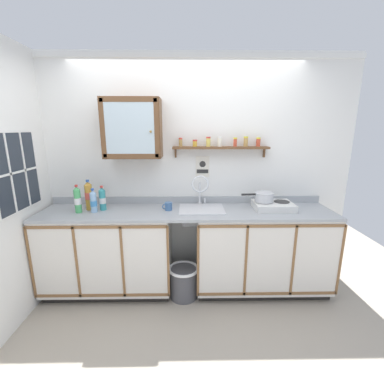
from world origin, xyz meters
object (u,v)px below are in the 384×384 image
bottle_juice_amber_3 (89,196)px  mug (168,206)px  sink (201,210)px  saucepan (264,197)px  wall_cabinet (133,128)px  bottle_soda_green_1 (78,200)px  hot_plate_stove (273,206)px  warning_sign (203,167)px  bottle_detergent_teal_2 (102,199)px  trash_bin (184,281)px  bottle_water_blue_0 (93,202)px

bottle_juice_amber_3 → mug: bearing=-2.7°
sink → saucepan: 0.69m
bottle_juice_amber_3 → wall_cabinet: size_ratio=0.53×
wall_cabinet → mug: bearing=-20.7°
saucepan → bottle_soda_green_1: bottle_soda_green_1 is taller
sink → hot_plate_stove: (0.78, -0.01, 0.05)m
sink → saucepan: bearing=1.2°
saucepan → mug: (-1.04, -0.05, -0.09)m
bottle_juice_amber_3 → warning_sign: (1.23, 0.24, 0.27)m
mug → warning_sign: size_ratio=0.45×
bottle_juice_amber_3 → mug: size_ratio=3.03×
bottle_soda_green_1 → bottle_detergent_teal_2: size_ratio=1.11×
hot_plate_stove → trash_bin: 1.28m
bottle_water_blue_0 → saucepan: bearing=3.1°
sink → hot_plate_stove: size_ratio=1.17×
bottle_soda_green_1 → warning_sign: size_ratio=1.24×
bottle_detergent_teal_2 → mug: bottle_detergent_teal_2 is taller
sink → bottle_detergent_teal_2: 1.07m
bottle_soda_green_1 → wall_cabinet: size_ratio=0.48×
sink → hot_plate_stove: bearing=-0.7°
hot_plate_stove → wall_cabinet: 1.72m
wall_cabinet → bottle_detergent_teal_2: bearing=-161.1°
warning_sign → wall_cabinet: bearing=-169.6°
saucepan → wall_cabinet: 1.58m
bottle_water_blue_0 → bottle_detergent_teal_2: bottle_detergent_teal_2 is taller
bottle_soda_green_1 → hot_plate_stove: bearing=2.3°
bottle_juice_amber_3 → mug: 0.86m
saucepan → bottle_detergent_teal_2: 1.74m
bottle_detergent_teal_2 → warning_sign: (1.08, 0.25, 0.31)m
warning_sign → bottle_detergent_teal_2: bearing=-166.9°
sink → mug: bearing=-175.0°
hot_plate_stove → wall_cabinet: (-1.50, 0.12, 0.82)m
mug → trash_bin: 0.84m
mug → bottle_soda_green_1: bearing=-176.2°
sink → hot_plate_stove: 0.78m
saucepan → bottle_detergent_teal_2: bearing=-179.2°
hot_plate_stove → warning_sign: (-0.76, 0.25, 0.39)m
sink → bottle_juice_amber_3: (-1.21, 0.01, 0.16)m
hot_plate_stove → bottle_detergent_teal_2: bottle_detergent_teal_2 is taller
saucepan → warning_sign: (-0.66, 0.23, 0.29)m
hot_plate_stove → mug: (-1.14, -0.02, 0.01)m
hot_plate_stove → mug: 1.14m
warning_sign → mug: bearing=-144.0°
warning_sign → bottle_soda_green_1: bearing=-165.6°
hot_plate_stove → bottle_soda_green_1: size_ratio=1.40×
mug → trash_bin: mug is taller
wall_cabinet → bottle_juice_amber_3: bearing=-168.6°
mug → trash_bin: bearing=-43.8°
trash_bin → saucepan: bearing=12.9°
bottle_soda_green_1 → bottle_detergent_teal_2: (0.23, 0.08, -0.02)m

